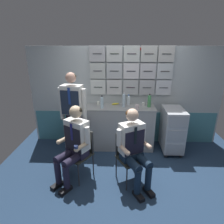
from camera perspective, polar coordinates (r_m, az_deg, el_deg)
ground at (r=3.52m, az=4.16°, el=-19.27°), size 4.80×4.80×0.04m
galley_bulkhead at (r=4.24m, az=4.21°, el=5.05°), size 4.20×0.14×2.16m
galley_counter at (r=4.19m, az=0.64°, el=-4.44°), size 1.72×0.53×0.94m
service_trolley at (r=4.19m, az=17.58°, el=-4.92°), size 0.40×0.65×0.95m
folding_chair_left at (r=3.36m, az=-9.13°, el=-10.68°), size 0.55×0.55×0.83m
crew_member_left at (r=3.16m, az=-11.31°, el=-8.56°), size 0.63×0.71×1.29m
folding_chair_right at (r=3.24m, az=4.89°, el=-11.67°), size 0.54×0.54×0.83m
crew_member_right at (r=3.03m, az=6.54°, el=-9.84°), size 0.60×0.71×1.28m
crew_member_standing at (r=3.66m, az=-11.59°, el=0.86°), size 0.53×0.32×1.72m
water_bottle_clear at (r=3.88m, az=-3.00°, el=2.93°), size 0.06×0.06×0.26m
sparkling_bottle_green at (r=3.96m, az=3.57°, el=3.58°), size 0.06×0.06×0.31m
water_bottle_short at (r=4.02m, az=11.10°, el=3.29°), size 0.07×0.07×0.28m
water_bottle_blue_cap at (r=4.12m, az=4.97°, el=3.58°), size 0.07×0.07×0.22m
coffee_cup_spare at (r=4.12m, az=9.39°, el=2.37°), size 0.06×0.06×0.07m
paper_cup_blue at (r=3.97m, az=7.57°, el=1.74°), size 0.07×0.07×0.06m
espresso_cup_small at (r=3.88m, az=7.50°, el=1.54°), size 0.07×0.07×0.09m
paper_cup_tan at (r=4.13m, az=-4.14°, el=2.71°), size 0.06×0.06×0.08m
snack_banana at (r=4.13m, az=1.02°, el=2.47°), size 0.17×0.10×0.04m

